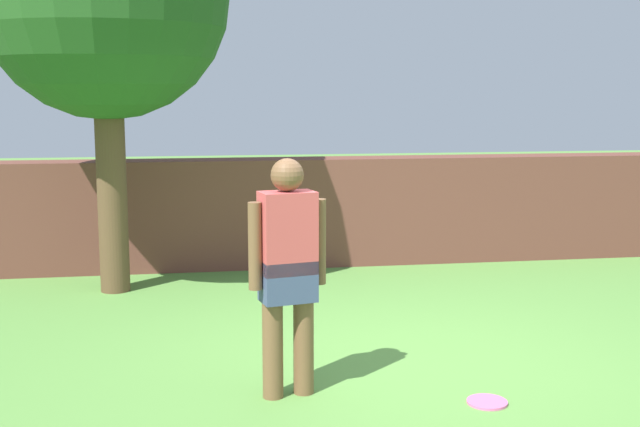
% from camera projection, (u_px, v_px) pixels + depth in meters
% --- Properties ---
extents(ground_plane, '(40.00, 40.00, 0.00)m').
position_uv_depth(ground_plane, '(404.00, 362.00, 6.21)').
color(ground_plane, '#568C3D').
extents(brick_wall, '(13.64, 0.50, 1.27)m').
position_uv_depth(brick_wall, '(198.00, 214.00, 9.42)').
color(brick_wall, brown).
rests_on(brick_wall, ground).
extents(person, '(0.53, 0.29, 1.62)m').
position_uv_depth(person, '(288.00, 266.00, 5.42)').
color(person, brown).
rests_on(person, ground).
extents(frisbee_pink, '(0.27, 0.27, 0.02)m').
position_uv_depth(frisbee_pink, '(487.00, 402.00, 5.40)').
color(frisbee_pink, pink).
rests_on(frisbee_pink, ground).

